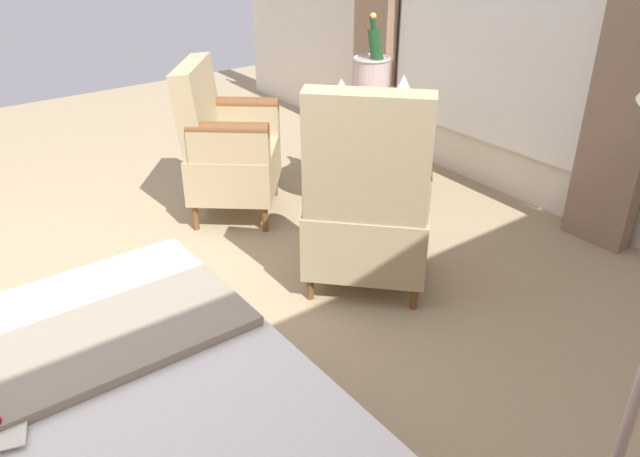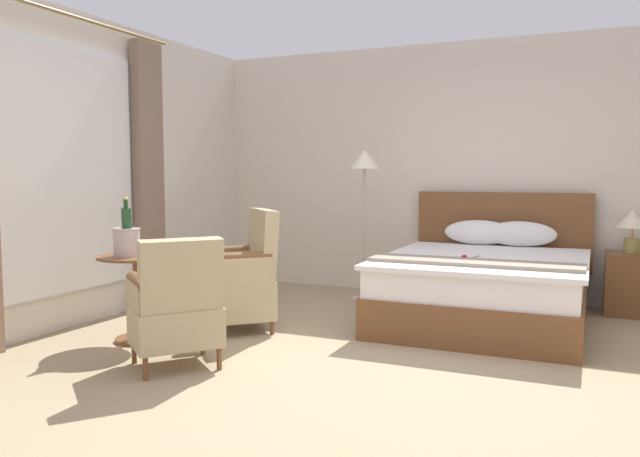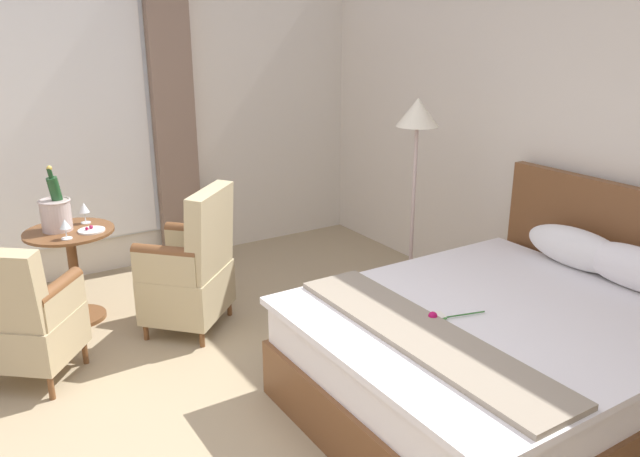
{
  "view_description": "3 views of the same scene",
  "coord_description": "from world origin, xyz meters",
  "px_view_note": "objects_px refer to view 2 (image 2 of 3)",
  "views": [
    {
      "loc": [
        0.21,
        2.53,
        1.73
      ],
      "look_at": [
        -0.91,
        1.04,
        0.74
      ],
      "focal_mm": 35.0,
      "sensor_mm": 36.0,
      "label": 1
    },
    {
      "loc": [
        1.17,
        -4.04,
        1.34
      ],
      "look_at": [
        -0.93,
        0.72,
        0.88
      ],
      "focal_mm": 35.0,
      "sensor_mm": 36.0,
      "label": 2
    },
    {
      "loc": [
        2.35,
        -0.86,
        2.09
      ],
      "look_at": [
        -0.67,
        1.05,
        0.91
      ],
      "focal_mm": 35.0,
      "sensor_mm": 36.0,
      "label": 3
    }
  ],
  "objects_px": {
    "side_table_round": "(138,289)",
    "wine_glass_near_bucket": "(152,245)",
    "snack_plate": "(158,253)",
    "bed": "(486,284)",
    "nightstand": "(630,284)",
    "armchair_facing_bed": "(176,307)",
    "champagne_bucket": "(127,238)",
    "bedside_lamp": "(633,223)",
    "wine_glass_near_edge": "(138,239)",
    "floor_lamp_brass": "(365,178)",
    "armchair_by_window": "(245,279)"
  },
  "relations": [
    {
      "from": "nightstand",
      "to": "wine_glass_near_bucket",
      "type": "xyz_separation_m",
      "value": [
        -3.47,
        -2.68,
        0.49
      ]
    },
    {
      "from": "side_table_round",
      "to": "nightstand",
      "type": "bearing_deg",
      "value": 35.7
    },
    {
      "from": "champagne_bucket",
      "to": "wine_glass_near_bucket",
      "type": "relative_size",
      "value": 3.37
    },
    {
      "from": "nightstand",
      "to": "wine_glass_near_edge",
      "type": "bearing_deg",
      "value": -146.58
    },
    {
      "from": "champagne_bucket",
      "to": "bedside_lamp",
      "type": "bearing_deg",
      "value": 35.98
    },
    {
      "from": "champagne_bucket",
      "to": "armchair_facing_bed",
      "type": "relative_size",
      "value": 0.51
    },
    {
      "from": "bed",
      "to": "champagne_bucket",
      "type": "xyz_separation_m",
      "value": [
        -2.49,
        -1.88,
        0.49
      ]
    },
    {
      "from": "bedside_lamp",
      "to": "bed",
      "type": "bearing_deg",
      "value": -146.36
    },
    {
      "from": "wine_glass_near_bucket",
      "to": "armchair_facing_bed",
      "type": "xyz_separation_m",
      "value": [
        0.53,
        -0.41,
        -0.36
      ]
    },
    {
      "from": "side_table_round",
      "to": "champagne_bucket",
      "type": "bearing_deg",
      "value": -127.22
    },
    {
      "from": "armchair_by_window",
      "to": "side_table_round",
      "type": "bearing_deg",
      "value": -131.46
    },
    {
      "from": "champagne_bucket",
      "to": "wine_glass_near_bucket",
      "type": "bearing_deg",
      "value": 2.75
    },
    {
      "from": "bedside_lamp",
      "to": "armchair_by_window",
      "type": "bearing_deg",
      "value": -147.45
    },
    {
      "from": "floor_lamp_brass",
      "to": "champagne_bucket",
      "type": "bearing_deg",
      "value": -117.07
    },
    {
      "from": "bedside_lamp",
      "to": "wine_glass_near_edge",
      "type": "relative_size",
      "value": 2.63
    },
    {
      "from": "nightstand",
      "to": "armchair_facing_bed",
      "type": "relative_size",
      "value": 0.65
    },
    {
      "from": "bed",
      "to": "nightstand",
      "type": "relative_size",
      "value": 3.61
    },
    {
      "from": "champagne_bucket",
      "to": "floor_lamp_brass",
      "type": "bearing_deg",
      "value": 62.93
    },
    {
      "from": "wine_glass_near_edge",
      "to": "armchair_by_window",
      "type": "height_order",
      "value": "armchair_by_window"
    },
    {
      "from": "bed",
      "to": "snack_plate",
      "type": "xyz_separation_m",
      "value": [
        -2.34,
        -1.69,
        0.36
      ]
    },
    {
      "from": "nightstand",
      "to": "bedside_lamp",
      "type": "bearing_deg",
      "value": 180.0
    },
    {
      "from": "bedside_lamp",
      "to": "side_table_round",
      "type": "xyz_separation_m",
      "value": [
        -3.66,
        -2.63,
        -0.45
      ]
    },
    {
      "from": "armchair_facing_bed",
      "to": "snack_plate",
      "type": "bearing_deg",
      "value": 135.96
    },
    {
      "from": "wine_glass_near_bucket",
      "to": "snack_plate",
      "type": "relative_size",
      "value": 0.75
    },
    {
      "from": "side_table_round",
      "to": "wine_glass_near_bucket",
      "type": "xyz_separation_m",
      "value": [
        0.19,
        -0.05,
        0.37
      ]
    },
    {
      "from": "nightstand",
      "to": "snack_plate",
      "type": "bearing_deg",
      "value": -144.9
    },
    {
      "from": "nightstand",
      "to": "armchair_facing_bed",
      "type": "xyz_separation_m",
      "value": [
        -2.94,
        -3.09,
        0.13
      ]
    },
    {
      "from": "side_table_round",
      "to": "armchair_by_window",
      "type": "bearing_deg",
      "value": 48.54
    },
    {
      "from": "nightstand",
      "to": "side_table_round",
      "type": "bearing_deg",
      "value": -144.3
    },
    {
      "from": "nightstand",
      "to": "side_table_round",
      "type": "height_order",
      "value": "side_table_round"
    },
    {
      "from": "floor_lamp_brass",
      "to": "armchair_by_window",
      "type": "distance_m",
      "value": 1.85
    },
    {
      "from": "armchair_facing_bed",
      "to": "wine_glass_near_bucket",
      "type": "bearing_deg",
      "value": 142.35
    },
    {
      "from": "bed",
      "to": "floor_lamp_brass",
      "type": "distance_m",
      "value": 1.68
    },
    {
      "from": "floor_lamp_brass",
      "to": "armchair_by_window",
      "type": "height_order",
      "value": "floor_lamp_brass"
    },
    {
      "from": "champagne_bucket",
      "to": "bed",
      "type": "bearing_deg",
      "value": 37.08
    },
    {
      "from": "nightstand",
      "to": "bed",
      "type": "bearing_deg",
      "value": -146.36
    },
    {
      "from": "side_table_round",
      "to": "armchair_by_window",
      "type": "distance_m",
      "value": 0.9
    },
    {
      "from": "nightstand",
      "to": "floor_lamp_brass",
      "type": "xyz_separation_m",
      "value": [
        -2.54,
        -0.4,
        1.0
      ]
    },
    {
      "from": "bedside_lamp",
      "to": "armchair_facing_bed",
      "type": "xyz_separation_m",
      "value": [
        -2.94,
        -3.09,
        -0.45
      ]
    },
    {
      "from": "bed",
      "to": "armchair_facing_bed",
      "type": "height_order",
      "value": "bed"
    },
    {
      "from": "bed",
      "to": "floor_lamp_brass",
      "type": "xyz_separation_m",
      "value": [
        -1.32,
        0.41,
        0.96
      ]
    },
    {
      "from": "side_table_round",
      "to": "armchair_facing_bed",
      "type": "relative_size",
      "value": 0.76
    },
    {
      "from": "nightstand",
      "to": "champagne_bucket",
      "type": "distance_m",
      "value": 4.61
    },
    {
      "from": "side_table_round",
      "to": "armchair_facing_bed",
      "type": "bearing_deg",
      "value": -32.65
    },
    {
      "from": "wine_glass_near_edge",
      "to": "snack_plate",
      "type": "relative_size",
      "value": 0.84
    },
    {
      "from": "bedside_lamp",
      "to": "armchair_by_window",
      "type": "xyz_separation_m",
      "value": [
        -3.06,
        -1.95,
        -0.44
      ]
    },
    {
      "from": "wine_glass_near_bucket",
      "to": "champagne_bucket",
      "type": "bearing_deg",
      "value": -177.25
    },
    {
      "from": "wine_glass_near_bucket",
      "to": "wine_glass_near_edge",
      "type": "distance_m",
      "value": 0.35
    },
    {
      "from": "side_table_round",
      "to": "snack_plate",
      "type": "distance_m",
      "value": 0.32
    },
    {
      "from": "bed",
      "to": "champagne_bucket",
      "type": "relative_size",
      "value": 4.59
    }
  ]
}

